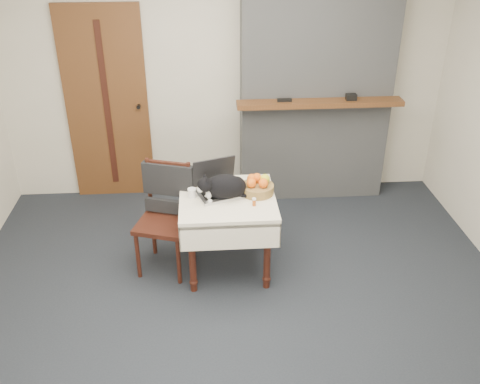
# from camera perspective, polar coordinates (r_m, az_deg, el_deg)

# --- Properties ---
(ground) EXTENTS (4.50, 4.50, 0.00)m
(ground) POSITION_cam_1_polar(r_m,az_deg,el_deg) (4.32, -0.06, -12.09)
(ground) COLOR black
(ground) RESTS_ON ground
(room_shell) EXTENTS (4.52, 4.01, 2.61)m
(room_shell) POSITION_cam_1_polar(r_m,az_deg,el_deg) (3.89, -0.58, 12.84)
(room_shell) COLOR beige
(room_shell) RESTS_ON ground
(door) EXTENTS (0.82, 0.10, 2.00)m
(door) POSITION_cam_1_polar(r_m,az_deg,el_deg) (5.63, -13.98, 8.92)
(door) COLOR brown
(door) RESTS_ON ground
(chimney) EXTENTS (1.62, 0.48, 2.60)m
(chimney) POSITION_cam_1_polar(r_m,az_deg,el_deg) (5.46, 8.18, 12.13)
(chimney) COLOR gray
(chimney) RESTS_ON ground
(side_table) EXTENTS (0.78, 0.78, 0.70)m
(side_table) POSITION_cam_1_polar(r_m,az_deg,el_deg) (4.41, -1.33, -1.81)
(side_table) COLOR #38130F
(side_table) RESTS_ON ground
(laptop) EXTENTS (0.45, 0.42, 0.27)m
(laptop) POSITION_cam_1_polar(r_m,az_deg,el_deg) (4.40, -2.40, 0.80)
(laptop) COLOR #B7B7BC
(laptop) RESTS_ON side_table
(cat) EXTENTS (0.50, 0.28, 0.24)m
(cat) POSITION_cam_1_polar(r_m,az_deg,el_deg) (4.29, -1.57, 0.56)
(cat) COLOR black
(cat) RESTS_ON side_table
(cream_jar) EXTENTS (0.07, 0.07, 0.08)m
(cream_jar) POSITION_cam_1_polar(r_m,az_deg,el_deg) (4.35, -5.15, -0.11)
(cream_jar) COLOR white
(cream_jar) RESTS_ON side_table
(pill_bottle) EXTENTS (0.03, 0.03, 0.07)m
(pill_bottle) POSITION_cam_1_polar(r_m,az_deg,el_deg) (4.22, 1.51, -1.05)
(pill_bottle) COLOR #B24D15
(pill_bottle) RESTS_ON side_table
(fruit_basket) EXTENTS (0.27, 0.27, 0.15)m
(fruit_basket) POSITION_cam_1_polar(r_m,az_deg,el_deg) (4.39, 1.88, 0.61)
(fruit_basket) COLOR olive
(fruit_basket) RESTS_ON side_table
(desk_clutter) EXTENTS (0.14, 0.02, 0.01)m
(desk_clutter) POSITION_cam_1_polar(r_m,az_deg,el_deg) (4.41, 0.70, -0.07)
(desk_clutter) COLOR black
(desk_clutter) RESTS_ON side_table
(chair) EXTENTS (0.53, 0.53, 0.95)m
(chair) POSITION_cam_1_polar(r_m,az_deg,el_deg) (4.52, -7.84, -1.04)
(chair) COLOR #38130F
(chair) RESTS_ON ground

